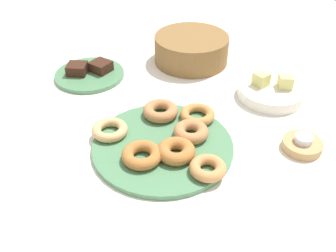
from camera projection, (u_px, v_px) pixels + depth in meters
name	position (u px, v px, depth m)	size (l,w,h in m)	color
ground_plane	(163.00, 148.00, 0.89)	(2.40, 2.40, 0.00)	white
donut_plate	(163.00, 146.00, 0.88)	(0.32, 0.32, 0.01)	#4C7F56
donut_0	(176.00, 151.00, 0.84)	(0.08, 0.08, 0.03)	#AD6B33
donut_1	(208.00, 168.00, 0.80)	(0.08, 0.08, 0.02)	#C6844C
donut_2	(110.00, 130.00, 0.90)	(0.08, 0.08, 0.02)	tan
donut_3	(160.00, 111.00, 0.96)	(0.09, 0.09, 0.03)	#B27547
donut_4	(197.00, 115.00, 0.95)	(0.09, 0.09, 0.02)	#BC7A3D
donut_5	(191.00, 132.00, 0.89)	(0.08, 0.08, 0.03)	#B27547
donut_6	(142.00, 155.00, 0.83)	(0.09, 0.09, 0.03)	#AD6B33
cake_plate	(90.00, 75.00, 1.15)	(0.20, 0.20, 0.01)	#4C7F56
brownie_near	(77.00, 69.00, 1.13)	(0.06, 0.05, 0.03)	#381E14
brownie_far	(101.00, 66.00, 1.14)	(0.06, 0.05, 0.03)	#381E14
candle_holder	(302.00, 145.00, 0.88)	(0.09, 0.09, 0.02)	tan
tealight	(304.00, 139.00, 0.87)	(0.04, 0.04, 0.01)	silver
basket	(191.00, 49.00, 1.20)	(0.23, 0.23, 0.08)	brown
fruit_bowl	(271.00, 92.00, 1.05)	(0.18, 0.18, 0.03)	silver
melon_chunk_left	(261.00, 79.00, 1.04)	(0.04, 0.04, 0.04)	#DBD67A
melon_chunk_right	(286.00, 82.00, 1.03)	(0.04, 0.04, 0.04)	#DBD67A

